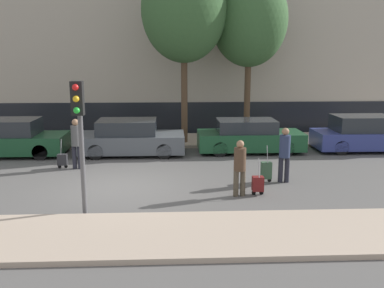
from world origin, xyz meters
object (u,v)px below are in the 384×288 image
(trolley_left, at_px, (62,160))
(trolley_right, at_px, (266,170))
(parked_car_0, at_px, (12,139))
(parked_car_3, at_px, (364,135))
(parked_car_1, at_px, (130,138))
(pedestrian_right, at_px, (285,152))
(traffic_light, at_px, (79,121))
(trolley_center, at_px, (258,184))
(pedestrian_left, at_px, (76,141))
(bare_tree_near_crossing, at_px, (184,10))
(bare_tree_down_street, at_px, (249,20))
(parked_car_2, at_px, (249,137))
(pedestrian_center, at_px, (240,165))

(trolley_left, xyz_separation_m, trolley_right, (6.86, -2.04, 0.07))
(parked_car_0, height_order, parked_car_3, parked_car_3)
(parked_car_1, bearing_deg, pedestrian_right, -38.72)
(pedestrian_right, distance_m, traffic_light, 6.46)
(trolley_center, bearing_deg, pedestrian_left, 151.12)
(parked_car_1, height_order, parked_car_3, parked_car_3)
(pedestrian_right, bearing_deg, trolley_left, 167.53)
(bare_tree_near_crossing, xyz_separation_m, bare_tree_down_street, (2.94, 0.82, -0.33))
(parked_car_0, xyz_separation_m, parked_car_3, (14.44, 0.18, 0.01))
(trolley_left, bearing_deg, bare_tree_down_street, 32.79)
(pedestrian_right, relative_size, traffic_light, 0.52)
(pedestrian_left, xyz_separation_m, bare_tree_near_crossing, (3.92, 4.03, 4.80))
(parked_car_1, bearing_deg, bare_tree_down_street, 27.39)
(parked_car_2, bearing_deg, trolley_left, -162.05)
(trolley_right, bearing_deg, pedestrian_center, -128.92)
(parked_car_0, distance_m, bare_tree_near_crossing, 8.82)
(parked_car_1, relative_size, pedestrian_right, 2.43)
(parked_car_0, bearing_deg, trolley_center, -31.59)
(traffic_light, bearing_deg, trolley_left, 109.63)
(trolley_left, xyz_separation_m, trolley_center, (6.34, -3.28, 0.02))
(parked_car_0, relative_size, trolley_left, 3.92)
(parked_car_0, height_order, pedestrian_right, pedestrian_right)
(trolley_center, height_order, trolley_right, trolley_right)
(bare_tree_near_crossing, relative_size, bare_tree_down_street, 1.06)
(parked_car_1, bearing_deg, trolley_left, -136.84)
(pedestrian_left, height_order, bare_tree_down_street, bare_tree_down_street)
(trolley_right, height_order, bare_tree_near_crossing, bare_tree_near_crossing)
(pedestrian_right, relative_size, bare_tree_near_crossing, 0.22)
(trolley_left, distance_m, pedestrian_center, 6.72)
(parked_car_0, distance_m, parked_car_3, 14.44)
(parked_car_0, bearing_deg, parked_car_3, 0.72)
(pedestrian_left, relative_size, pedestrian_right, 1.02)
(parked_car_2, relative_size, trolley_left, 4.11)
(trolley_center, bearing_deg, bare_tree_near_crossing, 104.59)
(bare_tree_down_street, bearing_deg, pedestrian_right, -89.97)
(parked_car_0, distance_m, pedestrian_center, 9.93)
(trolley_left, relative_size, trolley_center, 0.97)
(trolley_center, distance_m, bare_tree_down_street, 9.62)
(parked_car_1, xyz_separation_m, trolley_center, (4.12, -5.37, -0.33))
(trolley_right, bearing_deg, parked_car_3, 40.49)
(parked_car_3, bearing_deg, parked_car_2, -179.71)
(bare_tree_near_crossing, bearing_deg, parked_car_0, -165.40)
(parked_car_1, distance_m, pedestrian_left, 2.77)
(parked_car_0, xyz_separation_m, trolley_center, (8.82, -5.42, -0.35))
(trolley_center, bearing_deg, pedestrian_right, 48.69)
(pedestrian_right, bearing_deg, parked_car_3, 47.09)
(trolley_left, height_order, bare_tree_down_street, bare_tree_down_street)
(pedestrian_center, xyz_separation_m, trolley_right, (1.06, 1.31, -0.53))
(trolley_center, bearing_deg, parked_car_0, 148.41)
(pedestrian_left, distance_m, trolley_left, 0.89)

